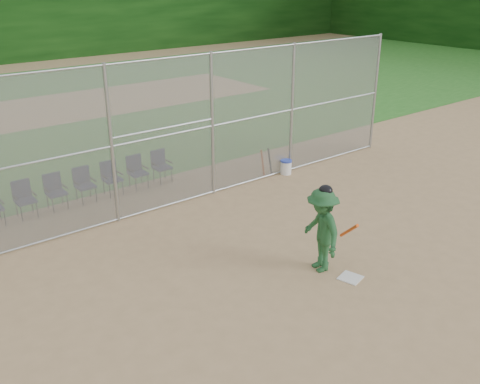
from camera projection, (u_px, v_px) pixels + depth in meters
ground at (314, 276)px, 11.24m from camera, size 100.00×100.00×0.00m
grass_strip at (29, 112)px, 24.29m from camera, size 100.00×100.00×0.00m
dirt_patch_far at (29, 112)px, 24.29m from camera, size 24.00×24.00×0.00m
backstop_fence at (181, 130)px, 14.07m from camera, size 16.09×0.09×4.00m
home_plate at (350, 278)px, 11.15m from camera, size 0.53×0.53×0.02m
batter_at_plate at (322, 230)px, 11.15m from camera, size 1.07×1.41×1.94m
water_cooler at (286, 167)px, 16.81m from camera, size 0.36×0.36×0.46m
spare_bats at (266, 162)px, 16.63m from camera, size 0.36×0.25×0.85m
chair_3 at (25, 200)px, 13.76m from camera, size 0.54×0.52×0.96m
chair_4 at (56, 192)px, 14.23m from camera, size 0.54×0.52×0.96m
chair_5 at (85, 185)px, 14.69m from camera, size 0.54×0.52×0.96m
chair_6 at (112, 179)px, 15.16m from camera, size 0.54×0.52×0.96m
chair_7 at (138, 173)px, 15.62m from camera, size 0.54×0.52×0.96m
chair_8 at (162, 167)px, 16.09m from camera, size 0.54×0.52×0.96m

